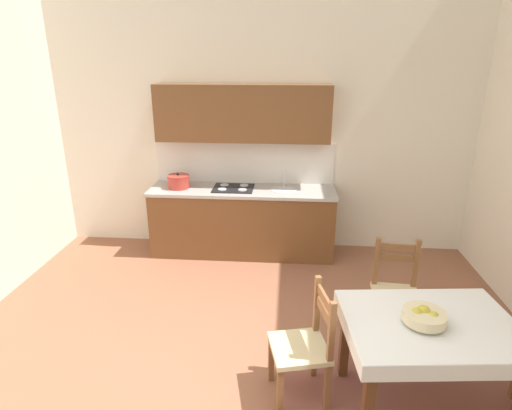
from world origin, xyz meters
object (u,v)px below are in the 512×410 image
object	(u,v)px
dining_table	(429,339)
dining_chair_kitchen_side	(395,293)
kitchen_cabinetry	(242,191)
fruit_bowl	(424,316)
dining_chair_tv_side	(304,346)

from	to	relation	value
dining_table	dining_chair_kitchen_side	size ratio (longest dim) A/B	1.38
dining_table	kitchen_cabinetry	bearing A→B (deg)	122.22
kitchen_cabinetry	fruit_bowl	xyz separation A→B (m)	(1.56, -2.61, -0.04)
kitchen_cabinetry	dining_table	world-z (taller)	kitchen_cabinetry
kitchen_cabinetry	fruit_bowl	bearing A→B (deg)	-59.11
kitchen_cabinetry	dining_chair_tv_side	xyz separation A→B (m)	(0.75, -2.53, -0.41)
fruit_bowl	dining_chair_tv_side	bearing A→B (deg)	174.10
kitchen_cabinetry	fruit_bowl	distance (m)	3.05
dining_table	dining_chair_kitchen_side	distance (m)	0.91
kitchen_cabinetry	dining_table	size ratio (longest dim) A/B	1.87
kitchen_cabinetry	dining_chair_kitchen_side	bearing A→B (deg)	-46.33
dining_chair_kitchen_side	dining_chair_tv_side	xyz separation A→B (m)	(-0.87, -0.83, 0.00)
dining_chair_tv_side	kitchen_cabinetry	bearing A→B (deg)	106.54
dining_chair_tv_side	fruit_bowl	world-z (taller)	dining_chair_tv_side
dining_chair_kitchen_side	dining_table	bearing A→B (deg)	-89.22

